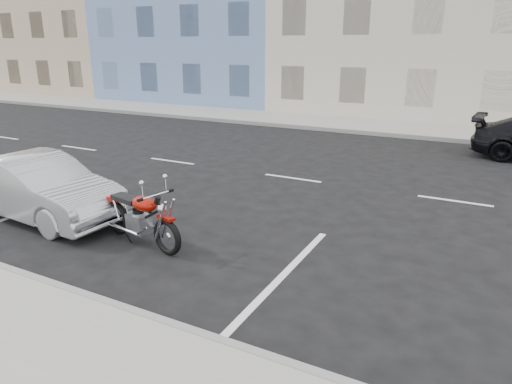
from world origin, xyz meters
TOP-DOWN VIEW (x-y plane):
  - ground at (0.00, 0.00)m, footprint 120.00×120.00m
  - sidewalk_far at (-5.00, 8.70)m, footprint 80.00×3.40m
  - curb_far at (-5.00, 7.00)m, footprint 80.00×0.12m
  - bldg_far_west at (-26.00, 16.30)m, footprint 12.00×12.00m
  - motorcycle at (-2.00, -5.25)m, footprint 2.04×0.76m
  - sedan_silver at (-5.41, -5.04)m, footprint 3.97×1.59m

SIDE VIEW (x-z plane):
  - ground at x=0.00m, z-range 0.00..0.00m
  - sidewalk_far at x=-5.00m, z-range 0.00..0.15m
  - curb_far at x=-5.00m, z-range 0.00..0.16m
  - motorcycle at x=-2.00m, z-range -0.05..0.99m
  - sedan_silver at x=-5.41m, z-range 0.00..1.28m
  - bldg_far_west at x=-26.00m, z-range 0.00..12.00m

